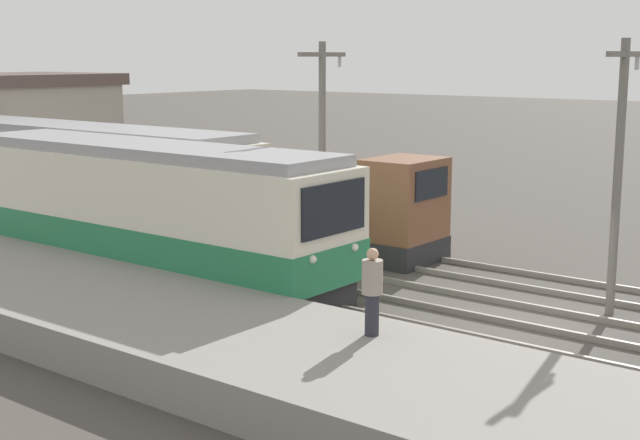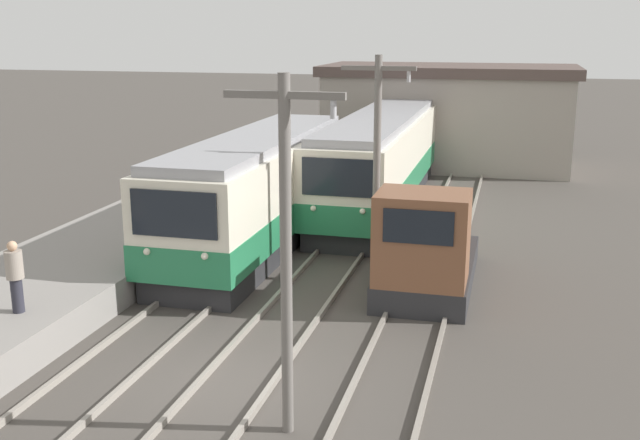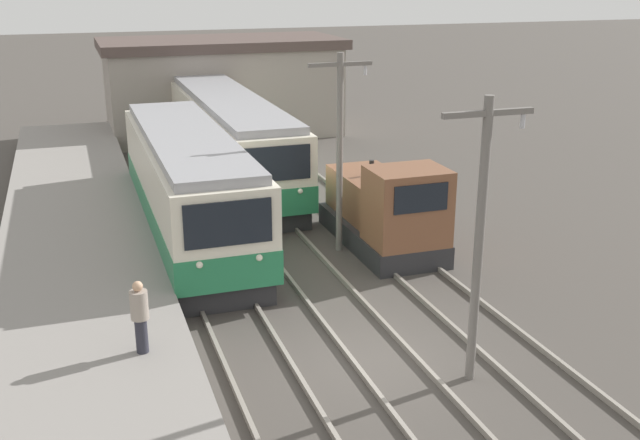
{
  "view_description": "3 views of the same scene",
  "coord_description": "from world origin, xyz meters",
  "views": [
    {
      "loc": [
        -17.97,
        -8.32,
        5.85
      ],
      "look_at": [
        0.77,
        6.33,
        1.46
      ],
      "focal_mm": 50.0,
      "sensor_mm": 36.0,
      "label": 1
    },
    {
      "loc": [
        5.24,
        -12.78,
        6.91
      ],
      "look_at": [
        -0.02,
        7.47,
        1.53
      ],
      "focal_mm": 42.0,
      "sensor_mm": 36.0,
      "label": 2
    },
    {
      "loc": [
        -6.08,
        -14.11,
        8.55
      ],
      "look_at": [
        0.62,
        5.68,
        1.54
      ],
      "focal_mm": 42.0,
      "sensor_mm": 36.0,
      "label": 3
    }
  ],
  "objects": [
    {
      "name": "track_left",
      "position": [
        -2.6,
        0.0,
        0.07
      ],
      "size": [
        1.54,
        60.0,
        0.14
      ],
      "color": "gray",
      "rests_on": "ground"
    },
    {
      "name": "station_building",
      "position": [
        1.92,
        26.0,
        2.57
      ],
      "size": [
        12.6,
        6.3,
        5.09
      ],
      "color": "gray",
      "rests_on": "ground"
    },
    {
      "name": "commuter_train_center",
      "position": [
        0.2,
        16.17,
        1.68
      ],
      "size": [
        2.84,
        14.92,
        3.62
      ],
      "color": "#28282B",
      "rests_on": "ground"
    },
    {
      "name": "platform_left",
      "position": [
        -6.25,
        0.0,
        0.41
      ],
      "size": [
        4.5,
        54.0,
        0.83
      ],
      "primitive_type": "cube",
      "color": "gray",
      "rests_on": "ground"
    },
    {
      "name": "track_center",
      "position": [
        0.2,
        0.0,
        0.07
      ],
      "size": [
        1.54,
        60.0,
        0.14
      ],
      "color": "gray",
      "rests_on": "ground"
    },
    {
      "name": "commuter_train_left",
      "position": [
        -2.6,
        9.54,
        1.68
      ],
      "size": [
        2.84,
        12.57,
        3.62
      ],
      "color": "#28282B",
      "rests_on": "ground"
    },
    {
      "name": "ground_plane",
      "position": [
        0.0,
        0.0,
        0.0
      ],
      "size": [
        200.0,
        200.0,
        0.0
      ],
      "primitive_type": "plane",
      "color": "#47423D"
    },
    {
      "name": "person_on_platform",
      "position": [
        -5.1,
        0.54,
        1.71
      ],
      "size": [
        0.38,
        0.38,
        1.63
      ],
      "color": "#282833",
      "rests_on": "platform_left"
    },
    {
      "name": "catenary_mast_mid",
      "position": [
        1.71,
        6.97,
        3.43
      ],
      "size": [
        2.0,
        0.2,
        6.24
      ],
      "color": "slate",
      "rests_on": "ground"
    },
    {
      "name": "shunting_locomotive",
      "position": [
        3.2,
        6.78,
        1.21
      ],
      "size": [
        2.4,
        5.61,
        3.0
      ],
      "color": "#28282B",
      "rests_on": "ground"
    },
    {
      "name": "catenary_mast_near",
      "position": [
        1.71,
        -1.41,
        3.43
      ],
      "size": [
        2.0,
        0.2,
        6.24
      ],
      "color": "slate",
      "rests_on": "ground"
    },
    {
      "name": "track_right",
      "position": [
        3.2,
        0.0,
        0.07
      ],
      "size": [
        1.54,
        60.0,
        0.14
      ],
      "color": "gray",
      "rests_on": "ground"
    }
  ]
}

